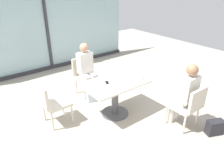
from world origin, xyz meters
TOP-DOWN VIEW (x-y plane):
  - ground_plane at (0.00, 0.00)m, footprint 12.00×12.00m
  - window_wall_backdrop at (0.00, 3.20)m, footprint 5.41×0.10m
  - dining_table_main at (0.00, 0.00)m, footprint 1.26×0.79m
  - chair_front_right at (0.77, -1.17)m, footprint 0.46×0.50m
  - chair_near_window at (0.00, 1.17)m, footprint 0.46×0.51m
  - chair_far_left at (-1.15, 0.46)m, footprint 0.50×0.46m
  - person_front_right at (0.77, -1.06)m, footprint 0.34×0.39m
  - person_near_window at (-0.00, 1.06)m, footprint 0.34×0.39m
  - wine_glass_0 at (0.14, -0.05)m, footprint 0.07×0.07m
  - wine_glass_1 at (-0.34, -0.12)m, footprint 0.07×0.07m
  - wine_glass_2 at (-0.05, -0.01)m, footprint 0.07×0.07m
  - wine_glass_3 at (0.50, -0.21)m, footprint 0.07×0.07m
  - coffee_cup at (0.08, -0.18)m, footprint 0.08×0.08m
  - cell_phone_on_table at (-0.14, 0.08)m, footprint 0.14×0.16m
  - handbag_0 at (1.02, -1.61)m, footprint 0.34×0.27m
  - handbag_1 at (-0.06, 0.72)m, footprint 0.33×0.22m

SIDE VIEW (x-z plane):
  - ground_plane at x=0.00m, z-range 0.00..0.00m
  - handbag_0 at x=1.02m, z-range 0.00..0.28m
  - handbag_1 at x=-0.06m, z-range 0.00..0.28m
  - chair_front_right at x=0.77m, z-range 0.06..0.93m
  - chair_near_window at x=0.00m, z-range 0.06..0.93m
  - chair_far_left at x=-1.15m, z-range 0.06..0.93m
  - dining_table_main at x=0.00m, z-range 0.17..0.90m
  - person_front_right at x=0.77m, z-range 0.07..1.33m
  - person_near_window at x=0.00m, z-range 0.07..1.33m
  - cell_phone_on_table at x=-0.14m, z-range 0.73..0.74m
  - coffee_cup at x=0.08m, z-range 0.73..0.82m
  - wine_glass_0 at x=0.14m, z-range 0.77..0.95m
  - wine_glass_1 at x=-0.34m, z-range 0.77..0.95m
  - wine_glass_2 at x=-0.05m, z-range 0.77..0.95m
  - wine_glass_3 at x=0.50m, z-range 0.77..0.95m
  - window_wall_backdrop at x=0.00m, z-range -0.14..2.56m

